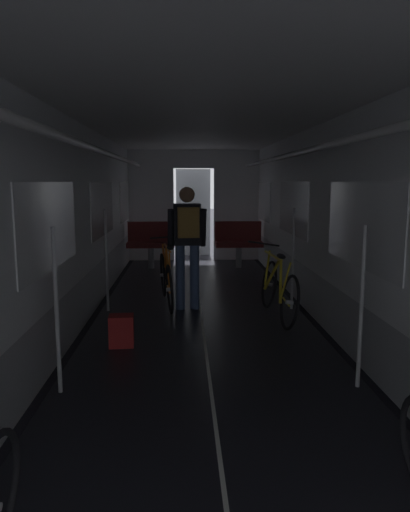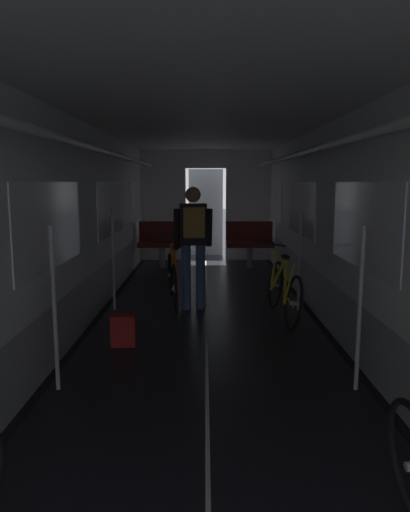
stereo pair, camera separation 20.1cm
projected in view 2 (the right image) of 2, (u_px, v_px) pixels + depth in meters
train_car_shell at (205, 187)px, 5.35m from camera, size 3.14×12.34×2.57m
bench_seat_far_left at (160, 240)px, 9.94m from camera, size 0.98×0.51×0.95m
bench_seat_far_right at (248, 240)px, 9.95m from camera, size 0.98×0.51×0.95m
bicycle_yellow at (282, 290)px, 6.21m from camera, size 0.46×1.70×0.96m
person_cyclist_aisle at (192, 237)px, 6.58m from camera, size 0.55×0.40×1.69m
bicycle_orange_in_aisle at (171, 278)px, 6.94m from camera, size 0.44×1.68×0.94m
backpack_on_floor at (122, 330)px, 5.22m from camera, size 0.27×0.22×0.34m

